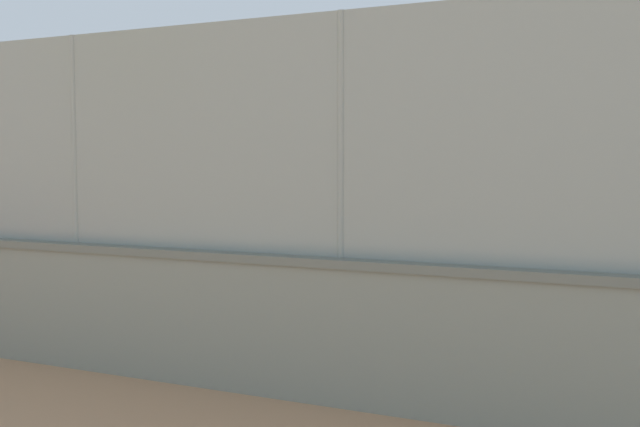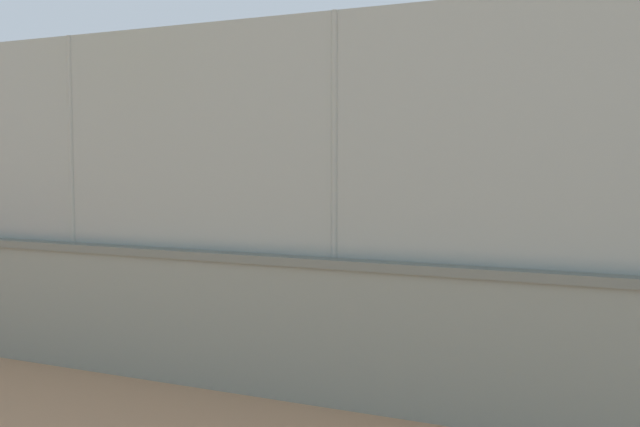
# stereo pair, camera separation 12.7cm
# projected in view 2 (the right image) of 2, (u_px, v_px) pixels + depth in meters

# --- Properties ---
(ground_plane) EXTENTS (260.00, 260.00, 0.00)m
(ground_plane) POSITION_uv_depth(u_px,v_px,m) (445.00, 261.00, 16.81)
(ground_plane) COLOR tan
(perimeter_wall) EXTENTS (32.09, 1.15, 1.36)m
(perimeter_wall) POSITION_uv_depth(u_px,v_px,m) (76.00, 302.00, 8.21)
(perimeter_wall) COLOR gray
(perimeter_wall) RESTS_ON ground_plane
(fence_panel_on_wall) EXTENTS (31.51, 0.76, 2.24)m
(fence_panel_on_wall) POSITION_uv_depth(u_px,v_px,m) (72.00, 140.00, 8.09)
(fence_panel_on_wall) COLOR gray
(fence_panel_on_wall) RESTS_ON perimeter_wall
(player_baseline_waiting) EXTENTS (0.91, 0.98, 1.56)m
(player_baseline_waiting) POSITION_uv_depth(u_px,v_px,m) (265.00, 217.00, 17.91)
(player_baseline_waiting) COLOR #591919
(player_baseline_waiting) RESTS_ON ground_plane
(player_foreground_swinging) EXTENTS (1.00, 0.78, 1.67)m
(player_foreground_swinging) POSITION_uv_depth(u_px,v_px,m) (500.00, 218.00, 16.80)
(player_foreground_swinging) COLOR #591919
(player_foreground_swinging) RESTS_ON ground_plane
(player_at_service_line) EXTENTS (0.71, 1.03, 1.51)m
(player_at_service_line) POSITION_uv_depth(u_px,v_px,m) (489.00, 246.00, 11.96)
(player_at_service_line) COLOR #591919
(player_at_service_line) RESTS_ON ground_plane
(sports_ball) EXTENTS (0.13, 0.13, 0.13)m
(sports_ball) POSITION_uv_depth(u_px,v_px,m) (220.00, 261.00, 16.33)
(sports_ball) COLOR #3399D8
(sports_ball) RESTS_ON ground_plane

